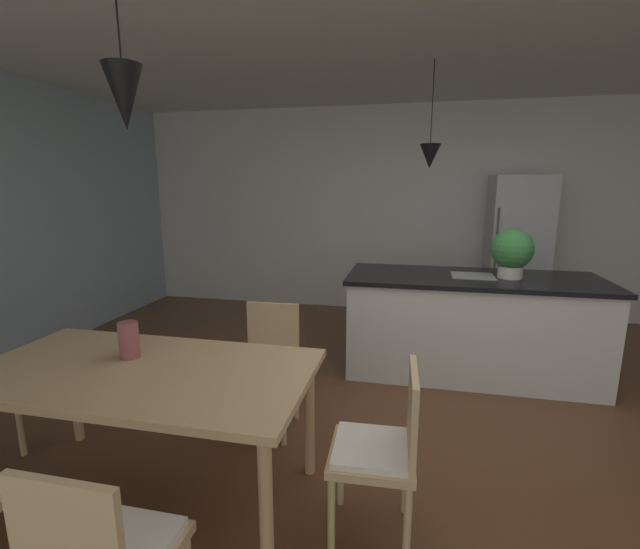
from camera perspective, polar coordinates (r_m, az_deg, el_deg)
ground_plane at (r=3.17m, az=17.14°, el=-21.52°), size 10.00×8.40×0.04m
wall_back_kitchen at (r=5.93m, az=15.46°, el=8.00°), size 10.00×0.12×2.70m
dining_table at (r=2.51m, az=-22.28°, el=-12.82°), size 1.77×0.93×0.76m
chair_kitchen_end at (r=2.22m, az=8.27°, el=-21.55°), size 0.42×0.42×0.87m
chair_far_right at (r=3.10m, az=-6.84°, el=-11.43°), size 0.41×0.41×0.87m
kitchen_island at (r=4.15m, az=19.15°, el=-6.17°), size 2.19×0.90×0.91m
refrigerator at (r=5.69m, az=24.40°, el=2.70°), size 0.66×0.67×1.80m
pendant_over_table at (r=2.19m, az=-24.37°, el=20.52°), size 0.17×0.17×0.78m
pendant_over_island_main at (r=3.94m, az=14.27°, el=14.91°), size 0.18×0.18×0.87m
potted_plant_on_island at (r=4.05m, az=23.97°, el=2.83°), size 0.35×0.35×0.43m
vase_on_dining_table at (r=2.62m, az=-23.87°, el=-7.90°), size 0.11×0.11×0.20m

